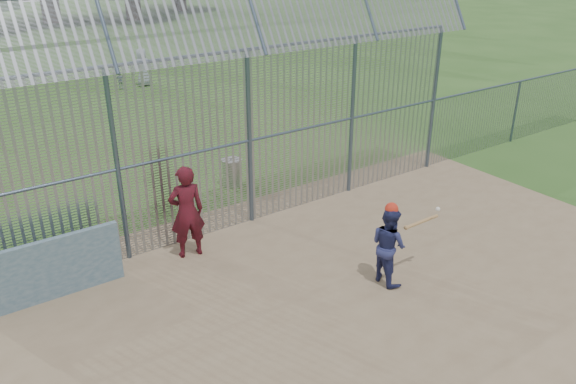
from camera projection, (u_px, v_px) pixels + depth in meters
ground at (348, 289)px, 10.69m from camera, size 120.00×120.00×0.00m
dirt_infield at (366, 302)px, 10.31m from camera, size 14.00×10.00×0.02m
dugout_wall at (53, 269)px, 10.21m from camera, size 2.50×0.12×1.20m
batter at (389, 245)px, 10.63m from camera, size 0.63×0.79×1.56m
onlooker at (187, 212)px, 11.43m from camera, size 0.80×0.59×2.00m
bg_kid_standing at (143, 67)px, 25.19m from camera, size 0.83×0.55×1.68m
bg_kid_seated at (121, 81)px, 24.74m from camera, size 0.48×0.41×0.77m
batting_gear at (399, 212)px, 10.41m from camera, size 1.25×0.48×0.57m
trash_can at (232, 172)px, 15.07m from camera, size 0.56×0.56×0.82m
backstop_fence at (316, 113)px, 13.23m from camera, size 20.09×0.81×5.30m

